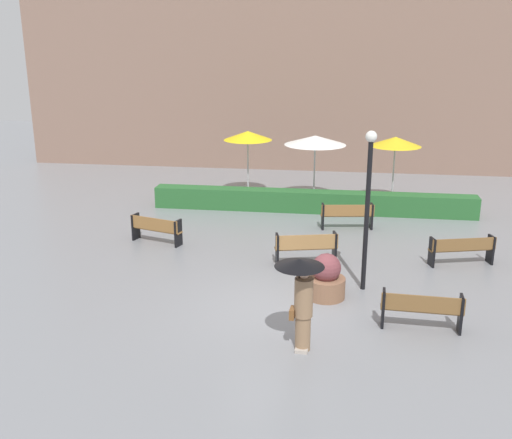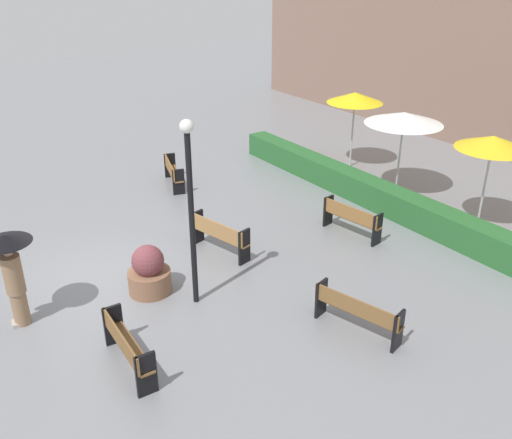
{
  "view_description": "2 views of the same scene",
  "coord_description": "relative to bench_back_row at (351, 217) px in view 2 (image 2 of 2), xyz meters",
  "views": [
    {
      "loc": [
        1.37,
        -12.94,
        6.23
      ],
      "look_at": [
        -1.03,
        4.02,
        0.96
      ],
      "focal_mm": 42.08,
      "sensor_mm": 36.0,
      "label": 1
    },
    {
      "loc": [
        11.19,
        -3.25,
        6.86
      ],
      "look_at": [
        1.34,
        3.63,
        1.1
      ],
      "focal_mm": 38.88,
      "sensor_mm": 36.0,
      "label": 2
    }
  ],
  "objects": [
    {
      "name": "lamp_post",
      "position": [
        0.39,
        -4.97,
        1.97
      ],
      "size": [
        0.28,
        0.28,
        4.07
      ],
      "color": "black",
      "rests_on": "ground"
    },
    {
      "name": "bench_mid_center",
      "position": [
        -1.16,
        -3.42,
        0.01
      ],
      "size": [
        1.79,
        0.76,
        0.9
      ],
      "color": "#9E7242",
      "rests_on": "ground"
    },
    {
      "name": "patio_umbrella_yellow",
      "position": [
        -3.94,
        3.75,
        1.95
      ],
      "size": [
        1.91,
        1.91,
        2.65
      ],
      "color": "silver",
      "rests_on": "ground"
    },
    {
      "name": "pedestrian_with_umbrella",
      "position": [
        -0.98,
        -8.29,
        0.79
      ],
      "size": [
        1.01,
        1.01,
        1.99
      ],
      "color": "#8C6B4C",
      "rests_on": "ground"
    },
    {
      "name": "bench_back_row",
      "position": [
        0.0,
        0.0,
        0.0
      ],
      "size": [
        1.78,
        0.61,
        0.87
      ],
      "color": "olive",
      "rests_on": "ground"
    },
    {
      "name": "hedge_strip",
      "position": [
        -1.26,
        1.93,
        -0.13
      ],
      "size": [
        11.77,
        0.7,
        0.78
      ],
      "primitive_type": "cube",
      "color": "#28602D",
      "rests_on": "ground"
    },
    {
      "name": "patio_umbrella_white",
      "position": [
        -1.27,
        3.18,
        1.93
      ],
      "size": [
        2.34,
        2.34,
        2.63
      ],
      "color": "silver",
      "rests_on": "ground"
    },
    {
      "name": "bench_near_right",
      "position": [
        1.59,
        -7.06,
        -0.01
      ],
      "size": [
        1.78,
        0.45,
        0.85
      ],
      "color": "brown",
      "rests_on": "ground"
    },
    {
      "name": "bench_far_left",
      "position": [
        -5.92,
        -2.27,
        -0.03
      ],
      "size": [
        1.73,
        0.85,
        0.84
      ],
      "color": "olive",
      "rests_on": "ground"
    },
    {
      "name": "planter_pot",
      "position": [
        -0.54,
        -5.62,
        -0.03
      ],
      "size": [
        0.96,
        0.96,
        1.14
      ],
      "color": "brown",
      "rests_on": "ground"
    },
    {
      "name": "bench_far_right",
      "position": [
        3.19,
        -2.89,
        -0.02
      ],
      "size": [
        1.88,
        0.83,
        0.82
      ],
      "color": "brown",
      "rests_on": "ground"
    },
    {
      "name": "ground_plane",
      "position": [
        -1.71,
        -6.47,
        -0.52
      ],
      "size": [
        60.0,
        60.0,
        0.0
      ],
      "primitive_type": "plane",
      "color": "gray"
    },
    {
      "name": "patio_umbrella_yellow_far",
      "position": [
        1.7,
        3.2,
        1.94
      ],
      "size": [
        1.91,
        1.91,
        2.64
      ],
      "color": "silver",
      "rests_on": "ground"
    }
  ]
}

